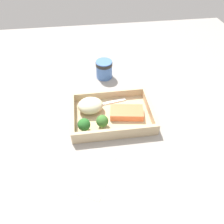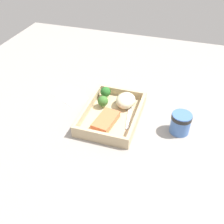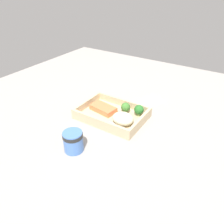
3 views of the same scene
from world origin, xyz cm
name	(u,v)px [view 2 (image 2 of 3)]	position (x,y,z in cm)	size (l,w,h in cm)	color
ground_plane	(112,120)	(0.00, 0.00, -1.00)	(160.00, 160.00, 2.00)	gray
takeout_tray	(112,116)	(0.00, 0.00, 0.60)	(28.32, 20.24, 1.20)	tan
tray_rim	(112,112)	(0.00, 0.00, 2.82)	(28.32, 20.24, 3.23)	tan
salmon_fillet	(106,121)	(-5.09, 0.69, 2.42)	(11.50, 6.14, 2.44)	#EC7143
mashed_potatoes	(126,100)	(7.28, -3.27, 3.68)	(8.96, 7.46, 4.95)	beige
broccoli_floret_1	(103,101)	(3.89, 4.92, 3.82)	(4.08, 4.08, 4.76)	#80A164
broccoli_floret_2	(106,92)	(9.89, 5.87, 3.99)	(4.15, 4.15, 4.98)	#8AA865
fork	(129,114)	(2.35, -5.93, 1.42)	(15.85, 4.34, 0.44)	white
paper_cup	(181,122)	(0.14, -24.94, 4.26)	(7.04, 7.04, 7.65)	#466FB8
receipt_slip	(70,96)	(8.15, 21.28, 0.12)	(8.70, 14.22, 0.24)	white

